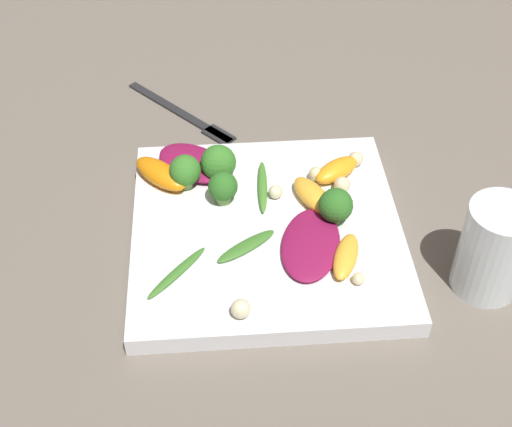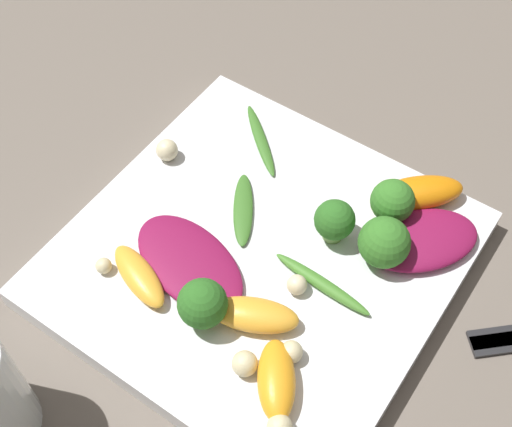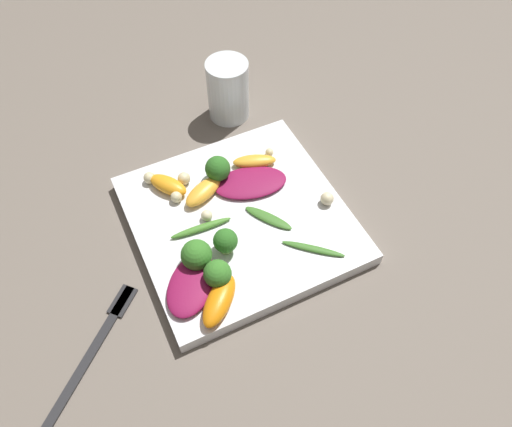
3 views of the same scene
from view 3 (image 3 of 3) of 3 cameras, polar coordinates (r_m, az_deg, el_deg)
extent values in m
plane|color=#6B6056|center=(0.69, -1.87, -1.16)|extent=(2.40, 2.40, 0.00)
cube|color=white|center=(0.68, -1.89, -0.66)|extent=(0.28, 0.28, 0.02)
cylinder|color=white|center=(0.81, -3.21, 13.91)|extent=(0.07, 0.07, 0.10)
cube|color=#262628|center=(0.63, -18.39, -14.92)|extent=(0.13, 0.14, 0.01)
cube|color=#262628|center=(0.65, -15.03, -9.56)|extent=(0.04, 0.04, 0.01)
ellipsoid|color=maroon|center=(0.62, -7.38, -8.04)|extent=(0.11, 0.10, 0.01)
ellipsoid|color=maroon|center=(0.70, -0.67, 3.55)|extent=(0.08, 0.11, 0.01)
ellipsoid|color=orange|center=(0.70, -10.02, 3.23)|extent=(0.06, 0.05, 0.02)
ellipsoid|color=orange|center=(0.60, -4.22, -9.90)|extent=(0.07, 0.07, 0.02)
ellipsoid|color=#FCAD33|center=(0.69, -6.04, 2.53)|extent=(0.05, 0.07, 0.02)
ellipsoid|color=#FCAD33|center=(0.73, -0.18, 6.00)|extent=(0.04, 0.07, 0.02)
cylinder|color=#84AD5B|center=(0.62, -4.33, -7.60)|extent=(0.01, 0.01, 0.01)
sphere|color=#387A28|center=(0.60, -4.43, -6.87)|extent=(0.03, 0.03, 0.03)
cylinder|color=#7A9E51|center=(0.71, -4.67, 4.15)|extent=(0.01, 0.01, 0.01)
sphere|color=#2D6B23|center=(0.70, -4.75, 5.01)|extent=(0.04, 0.04, 0.04)
cylinder|color=#84AD5B|center=(0.63, -6.68, -5.49)|extent=(0.01, 0.01, 0.01)
sphere|color=#387A28|center=(0.62, -6.82, -4.73)|extent=(0.04, 0.04, 0.04)
cylinder|color=#84AD5B|center=(0.64, -3.45, -3.86)|extent=(0.02, 0.02, 0.01)
sphere|color=#2D6B23|center=(0.63, -3.52, -3.12)|extent=(0.03, 0.03, 0.03)
ellipsoid|color=#47842D|center=(0.66, -6.14, -1.95)|extent=(0.02, 0.08, 0.01)
ellipsoid|color=#3D7528|center=(0.65, 6.56, -4.03)|extent=(0.06, 0.07, 0.00)
ellipsoid|color=#3D7528|center=(0.67, 1.41, -0.51)|extent=(0.07, 0.05, 0.01)
sphere|color=beige|center=(0.69, 8.13, 1.70)|extent=(0.02, 0.02, 0.02)
sphere|color=beige|center=(0.69, -9.09, 1.88)|extent=(0.02, 0.02, 0.02)
sphere|color=beige|center=(0.74, 1.54, 7.02)|extent=(0.01, 0.01, 0.01)
sphere|color=beige|center=(0.72, -12.08, 4.00)|extent=(0.02, 0.02, 0.02)
sphere|color=beige|center=(0.67, -5.65, -0.22)|extent=(0.02, 0.02, 0.02)
sphere|color=beige|center=(0.71, -8.23, 3.99)|extent=(0.02, 0.02, 0.02)
camera|label=1|loc=(0.75, 52.10, 37.09)|focal=50.00mm
camera|label=2|loc=(0.62, -35.39, 38.90)|focal=50.00mm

